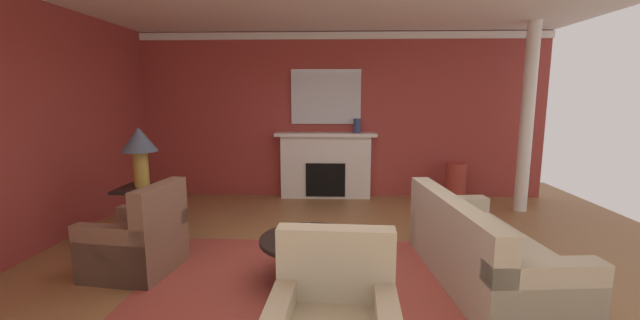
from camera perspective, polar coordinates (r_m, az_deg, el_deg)
The scene contains 16 objects.
ground_plane at distance 4.42m, azimuth 1.71°, elevation -15.31°, with size 8.97×8.97×0.00m, color olive.
wall_fireplace at distance 7.29m, azimuth 2.00°, elevation 6.34°, with size 7.50×0.12×2.95m, color #9E3833.
wall_window at distance 5.60m, azimuth -37.11°, elevation 3.66°, with size 0.12×7.00×2.95m, color #9E3833.
crown_moulding at distance 7.28m, azimuth 2.06°, elevation 17.33°, with size 7.50×0.08×0.12m, color white.
area_rug at distance 4.16m, azimuth -1.38°, elevation -16.83°, with size 3.31×2.21×0.01m, color #993D33.
fireplace at distance 7.19m, azimuth 0.81°, elevation -1.02°, with size 1.80×0.35×1.18m.
mantel_mirror at distance 7.19m, azimuth 0.86°, elevation 9.02°, with size 1.24×0.04×0.96m, color silver.
sofa at distance 4.33m, azimuth 21.87°, elevation -12.25°, with size 1.09×2.17×0.85m.
armchair_near_window at distance 4.65m, azimuth -24.56°, elevation -10.81°, with size 0.90×0.90×0.95m.
coffee_table at distance 4.03m, azimuth -1.40°, elevation -12.61°, with size 1.00×1.00×0.45m.
side_table at distance 5.56m, azimuth -23.85°, elevation -6.55°, with size 0.56×0.56×0.70m.
table_lamp at distance 5.40m, azimuth -24.41°, elevation 1.91°, with size 0.44×0.44×0.75m.
vase_mantel_right at distance 7.05m, azimuth 5.31°, elevation 4.88°, with size 0.12×0.12×0.25m, color navy.
vase_tall_corner at distance 7.23m, azimuth 18.75°, elevation -3.15°, with size 0.35×0.35×0.70m, color #9E3328.
book_red_cover at distance 4.15m, azimuth -2.74°, elevation -9.84°, with size 0.23×0.19×0.06m, color tan.
column_white at distance 7.04m, azimuth 27.49°, elevation 5.22°, with size 0.20×0.20×2.95m, color white.
Camera 1 is at (0.03, -4.02, 1.83)m, focal length 22.38 mm.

